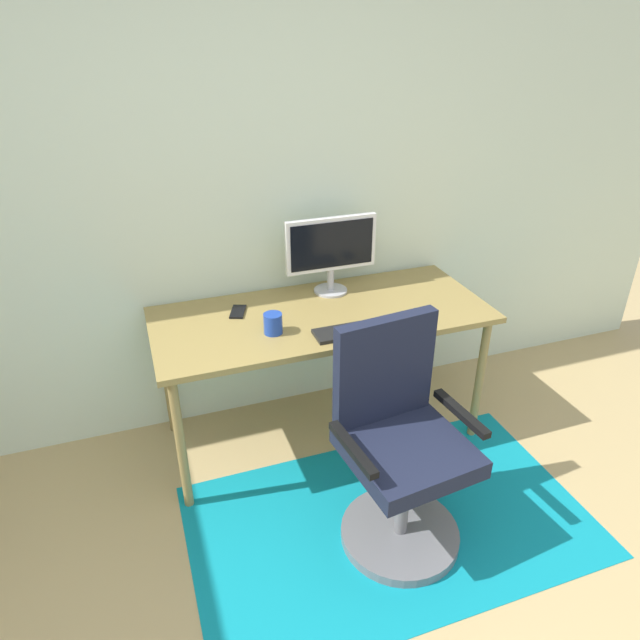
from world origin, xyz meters
name	(u,v)px	position (x,y,z in m)	size (l,w,h in m)	color
wall_back	(201,193)	(0.00, 2.20, 1.30)	(6.00, 0.10, 2.60)	silver
area_rug	(390,521)	(0.56, 1.05, 0.00)	(1.82, 1.08, 0.01)	#0D8295
desk	(322,324)	(0.48, 1.77, 0.69)	(1.69, 0.72, 0.76)	olive
monitor	(331,248)	(0.61, 1.99, 1.01)	(0.49, 0.18, 0.42)	#B2B2B7
keyboard	(358,330)	(0.58, 1.53, 0.77)	(0.43, 0.13, 0.02)	black
computer_mouse	(417,319)	(0.88, 1.52, 0.77)	(0.06, 0.10, 0.03)	black
coffee_cup	(273,324)	(0.20, 1.65, 0.81)	(0.09, 0.09, 0.10)	#1B3DA2
cell_phone	(238,312)	(0.08, 1.91, 0.76)	(0.07, 0.14, 0.01)	black
office_chair	(399,456)	(0.56, 1.01, 0.43)	(0.59, 0.53, 1.02)	slate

